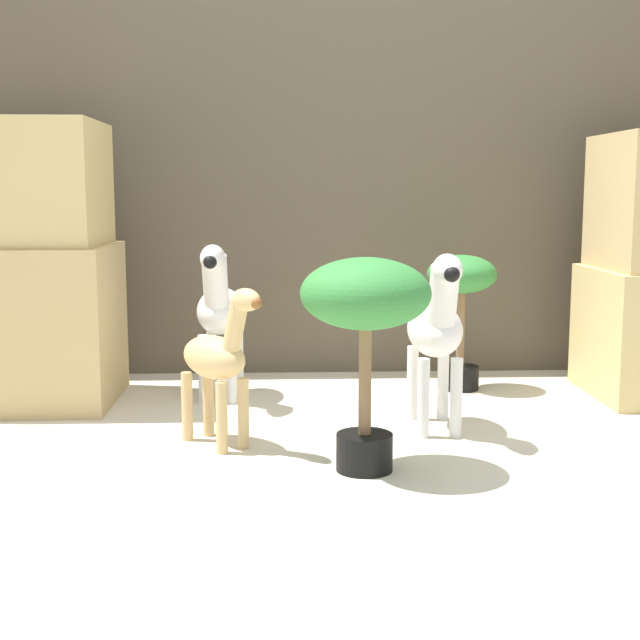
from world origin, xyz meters
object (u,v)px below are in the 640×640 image
at_px(giraffe_figurine, 218,359).
at_px(zebra_right, 437,327).
at_px(potted_palm_back, 461,292).
at_px(zebra_left, 219,308).
at_px(potted_palm_front, 365,310).

bearing_deg(giraffe_figurine, zebra_right, 11.67).
height_order(giraffe_figurine, potted_palm_back, potted_palm_back).
relative_size(zebra_left, potted_palm_back, 1.11).
bearing_deg(potted_palm_front, potted_palm_back, 65.09).
relative_size(zebra_left, potted_palm_front, 0.99).
relative_size(giraffe_figurine, potted_palm_front, 0.83).
bearing_deg(zebra_right, potted_palm_back, 71.64).
bearing_deg(zebra_right, giraffe_figurine, -168.33).
relative_size(potted_palm_front, potted_palm_back, 1.13).
distance_m(zebra_left, giraffe_figurine, 0.70).
bearing_deg(zebra_left, potted_palm_back, 7.42).
xyz_separation_m(potted_palm_front, potted_palm_back, (0.52, 1.11, -0.08)).
relative_size(zebra_left, giraffe_figurine, 1.18).
xyz_separation_m(giraffe_figurine, potted_palm_back, (0.98, 0.82, 0.13)).
bearing_deg(potted_palm_back, zebra_right, -108.36).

